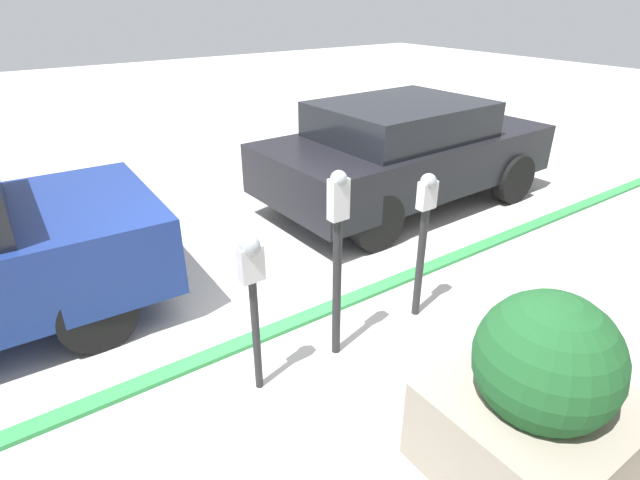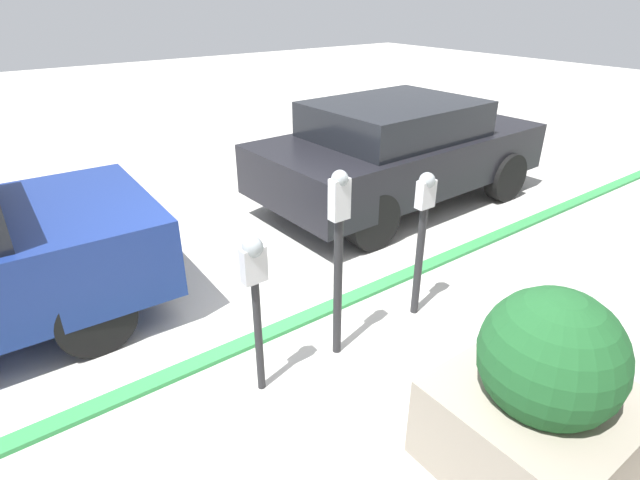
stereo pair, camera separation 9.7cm
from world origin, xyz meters
TOP-DOWN VIEW (x-y plane):
  - ground_plane at (0.00, 0.00)m, footprint 40.00×40.00m
  - curb_strip at (0.00, 0.08)m, footprint 19.00×0.16m
  - parking_meter_nearest at (-0.80, -0.45)m, footprint 0.17×0.15m
  - parking_meter_second at (-0.06, -0.45)m, footprint 0.15×0.13m
  - parking_meter_middle at (0.90, -0.44)m, footprint 0.17×0.14m
  - planter_box at (0.22, -2.07)m, footprint 1.12×1.07m
  - parked_car_middle at (2.72, 1.69)m, footprint 4.23×2.02m

SIDE VIEW (x-z plane):
  - ground_plane at x=0.00m, z-range 0.00..0.00m
  - curb_strip at x=0.00m, z-range 0.00..0.04m
  - planter_box at x=0.22m, z-range -0.09..1.20m
  - parked_car_middle at x=2.72m, z-range 0.05..1.51m
  - parking_meter_middle at x=0.90m, z-range 0.23..1.63m
  - parking_meter_nearest at x=-0.80m, z-range 0.29..1.59m
  - parking_meter_second at x=-0.06m, z-range 0.22..1.84m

